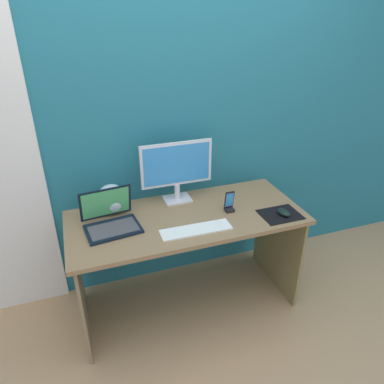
{
  "coord_description": "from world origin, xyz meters",
  "views": [
    {
      "loc": [
        -0.61,
        -1.84,
        1.89
      ],
      "look_at": [
        0.03,
        -0.02,
        0.89
      ],
      "focal_mm": 33.59,
      "sensor_mm": 36.0,
      "label": 1
    }
  ],
  "objects_px": {
    "laptop": "(111,220)",
    "phone_in_dock": "(229,204)",
    "mouse": "(284,212)",
    "monitor": "(177,168)",
    "keyboard_external": "(196,230)",
    "fishbowl": "(112,199)"
  },
  "relations": [
    {
      "from": "laptop",
      "to": "keyboard_external",
      "type": "xyz_separation_m",
      "value": [
        0.47,
        -0.21,
        -0.04
      ]
    },
    {
      "from": "mouse",
      "to": "keyboard_external",
      "type": "bearing_deg",
      "value": 168.79
    },
    {
      "from": "fishbowl",
      "to": "phone_in_dock",
      "type": "xyz_separation_m",
      "value": [
        0.71,
        -0.24,
        -0.04
      ]
    },
    {
      "from": "monitor",
      "to": "laptop",
      "type": "xyz_separation_m",
      "value": [
        -0.47,
        -0.19,
        -0.19
      ]
    },
    {
      "from": "monitor",
      "to": "keyboard_external",
      "type": "bearing_deg",
      "value": -90.64
    },
    {
      "from": "mouse",
      "to": "monitor",
      "type": "bearing_deg",
      "value": 134.78
    },
    {
      "from": "laptop",
      "to": "keyboard_external",
      "type": "relative_size",
      "value": 0.8
    },
    {
      "from": "fishbowl",
      "to": "phone_in_dock",
      "type": "distance_m",
      "value": 0.75
    },
    {
      "from": "keyboard_external",
      "to": "mouse",
      "type": "distance_m",
      "value": 0.58
    },
    {
      "from": "monitor",
      "to": "phone_in_dock",
      "type": "height_order",
      "value": "monitor"
    },
    {
      "from": "laptop",
      "to": "keyboard_external",
      "type": "bearing_deg",
      "value": -23.75
    },
    {
      "from": "phone_in_dock",
      "to": "mouse",
      "type": "bearing_deg",
      "value": -28.42
    },
    {
      "from": "monitor",
      "to": "phone_in_dock",
      "type": "bearing_deg",
      "value": -42.81
    },
    {
      "from": "mouse",
      "to": "phone_in_dock",
      "type": "height_order",
      "value": "phone_in_dock"
    },
    {
      "from": "monitor",
      "to": "mouse",
      "type": "height_order",
      "value": "monitor"
    },
    {
      "from": "laptop",
      "to": "phone_in_dock",
      "type": "distance_m",
      "value": 0.75
    },
    {
      "from": "keyboard_external",
      "to": "mouse",
      "type": "xyz_separation_m",
      "value": [
        0.58,
        -0.02,
        0.02
      ]
    },
    {
      "from": "laptop",
      "to": "phone_in_dock",
      "type": "bearing_deg",
      "value": -4.68
    },
    {
      "from": "phone_in_dock",
      "to": "keyboard_external",
      "type": "bearing_deg",
      "value": -152.23
    },
    {
      "from": "fishbowl",
      "to": "mouse",
      "type": "bearing_deg",
      "value": -21.97
    },
    {
      "from": "laptop",
      "to": "monitor",
      "type": "bearing_deg",
      "value": 21.92
    },
    {
      "from": "monitor",
      "to": "keyboard_external",
      "type": "height_order",
      "value": "monitor"
    }
  ]
}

